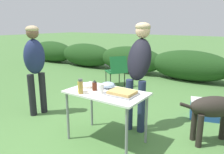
{
  "coord_description": "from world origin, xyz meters",
  "views": [
    {
      "loc": [
        1.67,
        -2.32,
        1.65
      ],
      "look_at": [
        -0.07,
        0.25,
        0.89
      ],
      "focal_mm": 35.0,
      "sensor_mm": 36.0,
      "label": 1
    }
  ],
  "objects": [
    {
      "name": "food_tray",
      "position": [
        0.25,
        0.02,
        0.77
      ],
      "size": [
        0.38,
        0.3,
        0.06
      ],
      "color": "#9E9EA3",
      "rests_on": "folding_table"
    },
    {
      "name": "mustard_bottle",
      "position": [
        -0.29,
        -0.2,
        0.83
      ],
      "size": [
        0.07,
        0.07,
        0.18
      ],
      "color": "yellow",
      "rests_on": "folding_table"
    },
    {
      "name": "camp_chair_green_behind_table",
      "position": [
        -1.44,
        2.47,
        0.47
      ],
      "size": [
        0.75,
        0.72,
        0.83
      ],
      "rotation": [
        0.0,
        0.0,
        0.93
      ],
      "color": "#19602D",
      "rests_on": "ground"
    },
    {
      "name": "standing_person_in_olive_jacket",
      "position": [
        0.16,
        0.64,
        1.05
      ],
      "size": [
        0.43,
        0.54,
        1.67
      ],
      "rotation": [
        0.0,
        0.0,
        0.13
      ],
      "color": "#232D4C",
      "rests_on": "ground"
    },
    {
      "name": "dog",
      "position": [
        1.31,
        0.83,
        0.52
      ],
      "size": [
        0.89,
        0.71,
        0.76
      ],
      "rotation": [
        0.0,
        0.0,
        -0.92
      ],
      "color": "#28231E",
      "rests_on": "ground"
    },
    {
      "name": "paper_cup_stack",
      "position": [
        -0.03,
        -0.09,
        0.8
      ],
      "size": [
        0.08,
        0.08,
        0.13
      ],
      "primitive_type": "cylinder",
      "color": "white",
      "rests_on": "folding_table"
    },
    {
      "name": "plate_stack",
      "position": [
        -0.38,
        0.05,
        0.76
      ],
      "size": [
        0.25,
        0.25,
        0.04
      ],
      "primitive_type": "cylinder",
      "color": "white",
      "rests_on": "folding_table"
    },
    {
      "name": "mixing_bowl",
      "position": [
        -0.09,
        0.17,
        0.78
      ],
      "size": [
        0.2,
        0.2,
        0.09
      ],
      "primitive_type": "ellipsoid",
      "color": "#99B2CC",
      "rests_on": "folding_table"
    },
    {
      "name": "shrub_hedge",
      "position": [
        0.0,
        4.2,
        0.45
      ],
      "size": [
        14.4,
        0.9,
        0.9
      ],
      "color": "#1E4219",
      "rests_on": "ground"
    },
    {
      "name": "ground_plane",
      "position": [
        0.0,
        0.0,
        0.0
      ],
      "size": [
        60.0,
        60.0,
        0.0
      ],
      "primitive_type": "plane",
      "color": "#4C7A3D"
    },
    {
      "name": "bbq_sauce_bottle",
      "position": [
        -0.18,
        -0.03,
        0.81
      ],
      "size": [
        0.07,
        0.07,
        0.15
      ],
      "color": "#562314",
      "rests_on": "folding_table"
    },
    {
      "name": "spice_jar",
      "position": [
        -0.24,
        -0.25,
        0.84
      ],
      "size": [
        0.06,
        0.06,
        0.2
      ],
      "color": "#B2893D",
      "rests_on": "folding_table"
    },
    {
      "name": "cooler_box",
      "position": [
        1.0,
        1.61,
        0.17
      ],
      "size": [
        0.55,
        0.44,
        0.34
      ],
      "rotation": [
        0.0,
        0.0,
        3.42
      ],
      "color": "#234C93",
      "rests_on": "ground"
    },
    {
      "name": "standing_person_in_red_jacket",
      "position": [
        -1.63,
        0.08,
        1.0
      ],
      "size": [
        0.35,
        0.43,
        1.62
      ],
      "rotation": [
        0.0,
        0.0,
        1.33
      ],
      "color": "black",
      "rests_on": "ground"
    },
    {
      "name": "folding_table",
      "position": [
        0.0,
        0.0,
        0.66
      ],
      "size": [
        1.1,
        0.64,
        0.74
      ],
      "color": "silver",
      "rests_on": "ground"
    }
  ]
}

